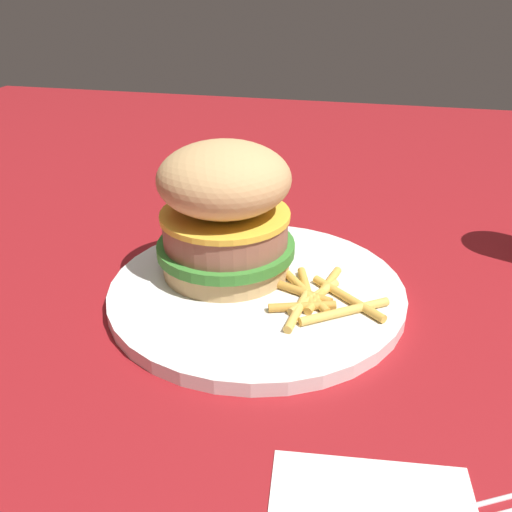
% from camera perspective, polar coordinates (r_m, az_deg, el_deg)
% --- Properties ---
extents(ground_plane, '(1.60, 1.60, 0.00)m').
position_cam_1_polar(ground_plane, '(0.48, -0.74, -4.17)').
color(ground_plane, maroon).
extents(plate, '(0.25, 0.25, 0.01)m').
position_cam_1_polar(plate, '(0.47, 0.00, -3.85)').
color(plate, white).
rests_on(plate, ground_plane).
extents(sandwich, '(0.12, 0.12, 0.12)m').
position_cam_1_polar(sandwich, '(0.47, -3.23, 4.75)').
color(sandwich, tan).
rests_on(sandwich, plate).
extents(fries_pile, '(0.10, 0.10, 0.01)m').
position_cam_1_polar(fries_pile, '(0.45, 6.31, -4.29)').
color(fries_pile, gold).
rests_on(fries_pile, plate).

